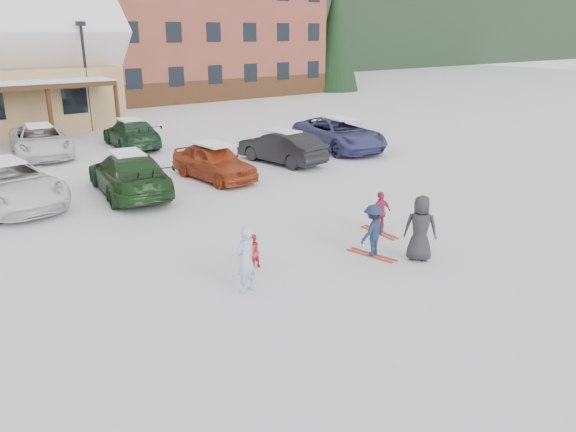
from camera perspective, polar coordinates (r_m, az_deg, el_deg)
ground at (r=14.06m, az=1.54°, el=-5.12°), size 160.00×160.00×0.00m
lamp_post at (r=34.90m, az=-19.87°, el=13.73°), size 0.50×0.25×6.11m
conifer_1 at (r=56.76m, az=4.79°, el=18.89°), size 4.84×4.84×11.22m
conifer_3 at (r=55.81m, az=-24.05°, el=16.29°), size 3.96×3.96×9.18m
conifer_4 at (r=70.10m, az=-0.80°, el=19.05°), size 5.06×5.06×11.73m
adult_skier at (r=12.46m, az=-4.31°, el=-4.45°), size 0.65×0.51×1.56m
toddler_red at (r=13.79m, az=-3.66°, el=-3.62°), size 0.48×0.40×0.90m
child_navy at (r=14.61m, az=8.61°, el=-1.48°), size 0.98×0.68×1.39m
skis_child_navy at (r=14.85m, az=8.48°, el=-3.95°), size 0.47×1.41×0.03m
child_magenta at (r=16.34m, az=9.37°, el=0.36°), size 0.75×0.36×1.25m
skis_child_magenta at (r=16.54m, az=9.26°, el=-1.65°), size 0.30×1.41×0.03m
bystander_dark at (r=14.54m, az=13.31°, el=-1.22°), size 0.94×0.99×1.70m
parked_car_2 at (r=20.87m, az=-26.68°, el=2.98°), size 3.13×5.80×1.55m
parked_car_3 at (r=20.75m, az=-15.84°, el=4.14°), size 2.95×5.52×1.52m
parked_car_4 at (r=22.31m, az=-7.54°, el=5.49°), size 1.93×4.26×1.42m
parked_car_5 at (r=24.93m, az=-0.66°, el=7.01°), size 2.09×4.50×1.43m
parked_car_6 at (r=27.96m, az=5.21°, el=8.31°), size 3.48×5.96×1.56m
parked_car_10 at (r=28.71m, az=-23.84°, el=7.00°), size 3.21×5.57×1.46m
parked_car_11 at (r=29.46m, az=-15.62°, el=8.07°), size 2.54×5.03×1.40m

